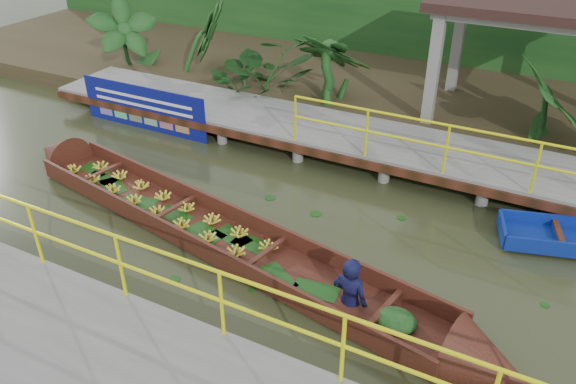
% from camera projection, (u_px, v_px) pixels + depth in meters
% --- Properties ---
extents(ground, '(80.00, 80.00, 0.00)m').
position_uv_depth(ground, '(281.00, 235.00, 10.08)').
color(ground, '#292F17').
rests_on(ground, ground).
extents(land_strip, '(30.00, 8.00, 0.45)m').
position_uv_depth(land_strip, '(406.00, 90.00, 15.68)').
color(land_strip, '#322919').
rests_on(land_strip, ground).
extents(far_dock, '(16.00, 2.06, 1.66)m').
position_uv_depth(far_dock, '(354.00, 138.00, 12.44)').
color(far_dock, slate).
rests_on(far_dock, ground).
extents(pavilion, '(4.40, 3.00, 3.00)m').
position_uv_depth(pavilion, '(536.00, 17.00, 12.26)').
color(pavilion, slate).
rests_on(pavilion, ground).
extents(foliage_backdrop, '(30.00, 0.80, 4.00)m').
position_uv_depth(foliage_backdrop, '(438.00, 6.00, 16.67)').
color(foliage_backdrop, '#133B14').
rests_on(foliage_backdrop, ground).
extents(vendor_boat, '(10.96, 3.09, 2.06)m').
position_uv_depth(vendor_boat, '(224.00, 234.00, 9.74)').
color(vendor_boat, '#38150F').
rests_on(vendor_boat, ground).
extents(blue_banner, '(3.63, 0.04, 1.14)m').
position_uv_depth(blue_banner, '(144.00, 108.00, 13.69)').
color(blue_banner, navy).
rests_on(blue_banner, ground).
extents(tropical_plants, '(14.40, 1.40, 1.75)m').
position_uv_depth(tropical_plants, '(323.00, 66.00, 14.07)').
color(tropical_plants, '#133B14').
rests_on(tropical_plants, ground).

